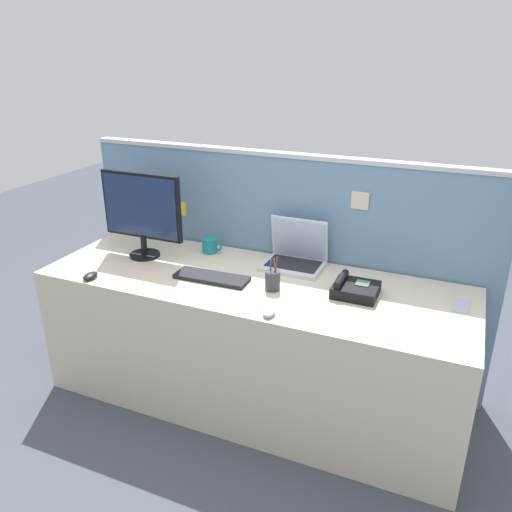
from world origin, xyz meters
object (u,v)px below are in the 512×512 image
(computer_mouse_right_hand, at_px, (90,276))
(laptop, at_px, (296,254))
(computer_mouse_left_hand, at_px, (269,312))
(cell_phone_silver_slab, at_px, (461,306))
(pen_cup, at_px, (273,280))
(coffee_mug, at_px, (210,245))
(desktop_monitor, at_px, (142,210))
(keyboard_main, at_px, (212,277))
(desk_phone, at_px, (354,289))

(computer_mouse_right_hand, bearing_deg, laptop, 29.00)
(computer_mouse_right_hand, bearing_deg, computer_mouse_left_hand, -2.96)
(cell_phone_silver_slab, bearing_deg, pen_cup, -166.36)
(pen_cup, bearing_deg, coffee_mug, 148.65)
(coffee_mug, bearing_deg, desktop_monitor, -149.06)
(laptop, bearing_deg, computer_mouse_left_hand, -82.65)
(computer_mouse_right_hand, relative_size, computer_mouse_left_hand, 1.00)
(desktop_monitor, relative_size, cell_phone_silver_slab, 3.51)
(computer_mouse_right_hand, height_order, cell_phone_silver_slab, computer_mouse_right_hand)
(cell_phone_silver_slab, bearing_deg, laptop, 171.97)
(laptop, distance_m, computer_mouse_right_hand, 1.13)
(keyboard_main, height_order, computer_mouse_right_hand, computer_mouse_right_hand)
(cell_phone_silver_slab, bearing_deg, computer_mouse_right_hand, -164.30)
(desk_phone, xyz_separation_m, computer_mouse_left_hand, (-0.32, -0.36, -0.02))
(computer_mouse_right_hand, xyz_separation_m, pen_cup, (0.94, 0.26, 0.04))
(desk_phone, relative_size, cell_phone_silver_slab, 1.52)
(desk_phone, relative_size, coffee_mug, 1.72)
(desktop_monitor, bearing_deg, laptop, 14.01)
(pen_cup, height_order, cell_phone_silver_slab, pen_cup)
(laptop, relative_size, keyboard_main, 0.82)
(desktop_monitor, relative_size, computer_mouse_left_hand, 5.06)
(laptop, bearing_deg, desktop_monitor, -165.99)
(keyboard_main, xyz_separation_m, coffee_mug, (-0.19, 0.34, 0.03))
(computer_mouse_right_hand, distance_m, coffee_mug, 0.72)
(laptop, xyz_separation_m, cell_phone_silver_slab, (0.89, -0.16, -0.06))
(cell_phone_silver_slab, xyz_separation_m, coffee_mug, (-1.43, 0.14, 0.04))
(computer_mouse_right_hand, bearing_deg, keyboard_main, 18.90)
(desktop_monitor, xyz_separation_m, keyboard_main, (0.52, -0.14, -0.27))
(pen_cup, xyz_separation_m, cell_phone_silver_slab, (0.90, 0.18, -0.05))
(computer_mouse_left_hand, relative_size, cell_phone_silver_slab, 0.69)
(desktop_monitor, xyz_separation_m, computer_mouse_right_hand, (-0.08, -0.39, -0.27))
(laptop, distance_m, computer_mouse_left_hand, 0.60)
(desk_phone, distance_m, computer_mouse_left_hand, 0.48)
(pen_cup, bearing_deg, desk_phone, 14.97)
(desk_phone, distance_m, keyboard_main, 0.75)
(desktop_monitor, xyz_separation_m, coffee_mug, (0.33, 0.20, -0.24))
(computer_mouse_right_hand, relative_size, coffee_mug, 0.79)
(desk_phone, height_order, pen_cup, pen_cup)
(desk_phone, xyz_separation_m, computer_mouse_right_hand, (-1.34, -0.37, -0.02))
(desk_phone, bearing_deg, keyboard_main, -170.78)
(computer_mouse_left_hand, bearing_deg, laptop, 85.86)
(coffee_mug, bearing_deg, computer_mouse_left_hand, -43.22)
(computer_mouse_left_hand, height_order, pen_cup, pen_cup)
(desk_phone, xyz_separation_m, coffee_mug, (-0.93, 0.22, 0.01))
(desktop_monitor, bearing_deg, coffee_mug, 30.94)
(desktop_monitor, relative_size, coffee_mug, 3.97)
(desktop_monitor, bearing_deg, pen_cup, -8.40)
(pen_cup, bearing_deg, computer_mouse_left_hand, -72.11)
(computer_mouse_right_hand, xyz_separation_m, cell_phone_silver_slab, (1.84, 0.44, -0.01))
(computer_mouse_left_hand, xyz_separation_m, coffee_mug, (-0.61, 0.58, 0.03))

